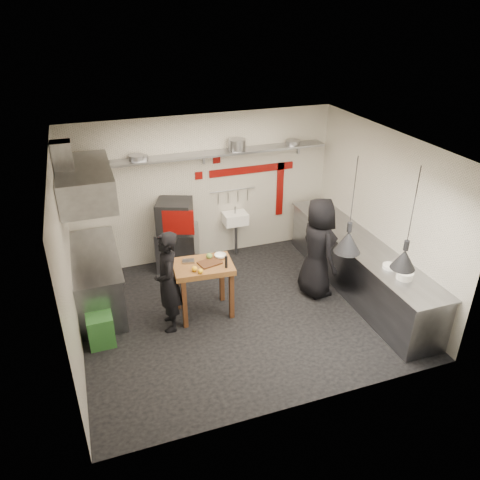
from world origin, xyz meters
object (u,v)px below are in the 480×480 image
object	(u,v)px
chef_left	(168,282)
chef_right	(318,248)
combi_oven	(175,216)
green_bin	(101,329)
prep_table	(204,289)
oven_stand	(178,248)

from	to	relation	value
chef_left	chef_right	size ratio (longest dim) A/B	0.93
combi_oven	green_bin	distance (m)	2.50
prep_table	chef_right	bearing A→B (deg)	3.38
chef_left	prep_table	bearing A→B (deg)	111.15
prep_table	chef_right	world-z (taller)	chef_right
combi_oven	prep_table	size ratio (longest dim) A/B	0.66
green_bin	prep_table	distance (m)	1.68
combi_oven	oven_stand	bearing A→B (deg)	82.82
prep_table	green_bin	bearing A→B (deg)	-167.14
oven_stand	green_bin	xyz separation A→B (m)	(-1.57, -1.83, -0.15)
combi_oven	chef_right	xyz separation A→B (m)	(2.08, -1.60, -0.21)
prep_table	chef_left	size ratio (longest dim) A/B	0.56
combi_oven	chef_right	bearing A→B (deg)	-16.11
oven_stand	prep_table	size ratio (longest dim) A/B	0.87
combi_oven	green_bin	size ratio (longest dim) A/B	1.22
green_bin	prep_table	world-z (taller)	prep_table
green_bin	combi_oven	bearing A→B (deg)	49.06
green_bin	prep_table	size ratio (longest dim) A/B	0.54
prep_table	combi_oven	bearing A→B (deg)	98.55
oven_stand	chef_left	distance (m)	1.88
green_bin	chef_right	size ratio (longest dim) A/B	0.28
combi_oven	prep_table	distance (m)	1.67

